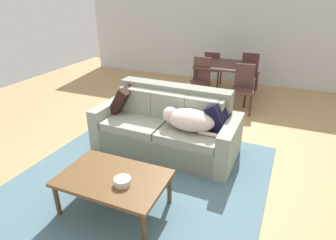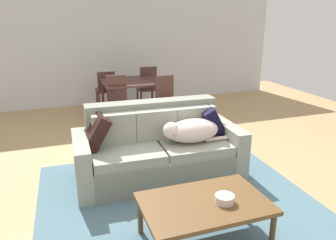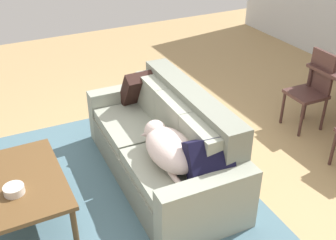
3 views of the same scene
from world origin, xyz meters
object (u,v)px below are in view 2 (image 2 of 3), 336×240
(dining_chair_far_right, at_px, (147,86))
(throw_pillow_by_right_arm, at_px, (211,121))
(bowl_on_coffee_table, at_px, (225,199))
(couch, at_px, (158,149))
(dining_chair_near_left, at_px, (118,100))
(dining_chair_near_right, at_px, (167,98))
(dog_on_left_cushion, at_px, (190,131))
(dining_chair_far_left, at_px, (106,89))
(dining_table, at_px, (133,84))
(coffee_table, at_px, (204,206))
(throw_pillow_by_left_arm, at_px, (95,131))

(dining_chair_far_right, bearing_deg, throw_pillow_by_right_arm, 90.84)
(bowl_on_coffee_table, distance_m, dining_chair_far_right, 4.59)
(couch, distance_m, dining_chair_near_left, 2.01)
(bowl_on_coffee_table, bearing_deg, dining_chair_near_right, 79.24)
(dog_on_left_cushion, distance_m, dining_chair_far_right, 3.26)
(dining_chair_near_left, relative_size, dining_chair_near_right, 1.05)
(throw_pillow_by_right_arm, xyz_separation_m, dining_chair_far_right, (-0.01, 3.05, -0.14))
(dining_chair_near_right, distance_m, dining_chair_far_right, 1.17)
(dog_on_left_cushion, bearing_deg, couch, 157.74)
(dining_chair_far_left, xyz_separation_m, dining_chair_far_right, (0.88, -0.09, 0.02))
(dining_table, bearing_deg, coffee_table, -94.40)
(throw_pillow_by_left_arm, height_order, dining_chair_far_left, throw_pillow_by_left_arm)
(couch, bearing_deg, throw_pillow_by_right_arm, 3.74)
(dining_chair_far_left, relative_size, dining_chair_far_right, 0.93)
(coffee_table, bearing_deg, dining_chair_far_right, 80.41)
(couch, bearing_deg, dining_chair_far_left, 94.25)
(bowl_on_coffee_table, bearing_deg, dining_chair_far_right, 82.50)
(dog_on_left_cushion, distance_m, dining_table, 2.70)
(throw_pillow_by_left_arm, bearing_deg, dining_chair_far_left, 78.89)
(dining_chair_near_right, relative_size, dining_chair_far_right, 0.98)
(throw_pillow_by_left_arm, distance_m, dining_chair_far_right, 3.36)
(dining_chair_near_left, height_order, dining_chair_far_right, dining_chair_near_left)
(couch, height_order, dining_chair_far_left, couch)
(dining_table, relative_size, dining_chair_far_right, 1.25)
(throw_pillow_by_right_arm, xyz_separation_m, dining_chair_near_right, (0.03, 1.88, -0.14))
(couch, relative_size, dining_chair_far_left, 2.40)
(throw_pillow_by_right_arm, xyz_separation_m, bowl_on_coffee_table, (-0.61, -1.50, -0.19))
(bowl_on_coffee_table, relative_size, dining_chair_near_left, 0.18)
(couch, distance_m, coffee_table, 1.40)
(throw_pillow_by_right_arm, relative_size, dining_chair_near_left, 0.41)
(throw_pillow_by_right_arm, bearing_deg, dining_chair_far_right, 90.17)
(dining_chair_near_left, bearing_deg, dining_table, 54.78)
(throw_pillow_by_right_arm, bearing_deg, dining_table, 100.49)
(coffee_table, bearing_deg, bowl_on_coffee_table, -23.70)
(dining_chair_far_left, bearing_deg, throw_pillow_by_right_arm, 105.77)
(bowl_on_coffee_table, bearing_deg, coffee_table, 156.30)
(dining_table, bearing_deg, bowl_on_coffee_table, -92.07)
(throw_pillow_by_right_arm, xyz_separation_m, dining_chair_far_left, (-0.89, 3.13, -0.16))
(dog_on_left_cushion, xyz_separation_m, throw_pillow_by_right_arm, (0.38, 0.19, 0.03))
(throw_pillow_by_right_arm, relative_size, coffee_table, 0.35)
(throw_pillow_by_left_arm, height_order, throw_pillow_by_right_arm, throw_pillow_by_left_arm)
(throw_pillow_by_right_arm, distance_m, dining_chair_near_left, 2.16)
(dining_chair_far_left, bearing_deg, couch, 92.43)
(couch, distance_m, dog_on_left_cushion, 0.48)
(throw_pillow_by_right_arm, height_order, dining_chair_far_right, dining_chair_far_right)
(couch, relative_size, coffee_table, 1.87)
(throw_pillow_by_right_arm, distance_m, dining_table, 2.54)
(dining_chair_near_left, bearing_deg, throw_pillow_by_left_arm, -106.59)
(throw_pillow_by_left_arm, xyz_separation_m, dining_chair_near_left, (0.64, 1.93, -0.14))
(coffee_table, distance_m, dining_chair_near_left, 3.41)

